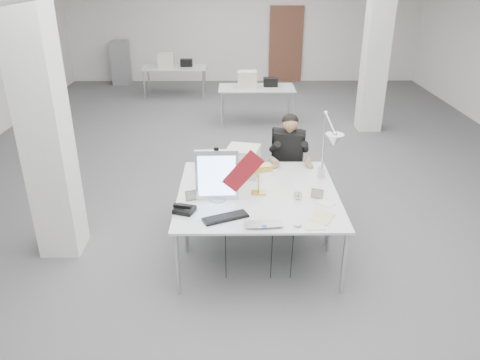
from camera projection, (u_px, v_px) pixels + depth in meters
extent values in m
cube|color=#505052|center=(251.00, 179.00, 7.48)|extent=(10.00, 14.00, 0.02)
cube|color=white|center=(244.00, 24.00, 13.19)|extent=(10.00, 0.02, 3.20)
cube|color=white|center=(43.00, 120.00, 4.97)|extent=(0.45, 0.45, 3.20)
cube|color=white|center=(376.00, 50.00, 9.11)|extent=(0.45, 0.45, 3.20)
cube|color=brown|center=(286.00, 45.00, 13.36)|extent=(0.95, 0.08, 2.10)
cube|color=silver|center=(260.00, 212.00, 4.90)|extent=(1.80, 0.90, 0.02)
cube|color=silver|center=(256.00, 177.00, 5.72)|extent=(1.80, 0.90, 0.02)
cube|color=silver|center=(257.00, 88.00, 9.90)|extent=(1.60, 0.80, 0.02)
cube|color=silver|center=(174.00, 68.00, 11.88)|extent=(1.60, 0.80, 0.02)
cube|color=gray|center=(121.00, 63.00, 13.24)|extent=(0.45, 0.55, 1.20)
cube|color=silver|center=(217.00, 175.00, 5.03)|extent=(0.47, 0.06, 0.57)
cube|color=maroon|center=(243.00, 171.00, 4.97)|extent=(0.46, 0.02, 0.49)
cube|color=black|center=(226.00, 218.00, 4.74)|extent=(0.49, 0.33, 0.02)
imported|color=#B9B8BD|center=(264.00, 228.00, 4.55)|extent=(0.39, 0.27, 0.03)
ellipsoid|color=#B9B8BD|center=(298.00, 225.00, 4.59)|extent=(0.09, 0.06, 0.03)
cube|color=black|center=(185.00, 210.00, 4.86)|extent=(0.25, 0.24, 0.05)
cube|color=olive|center=(192.00, 195.00, 5.11)|extent=(0.15, 0.09, 0.11)
cube|color=#B07C4B|center=(317.00, 194.00, 5.15)|extent=(0.14, 0.08, 0.11)
cylinder|color=#AFAEB3|center=(298.00, 195.00, 5.12)|extent=(0.10, 0.04, 0.09)
cube|color=silver|center=(313.00, 223.00, 4.66)|extent=(0.22, 0.30, 0.01)
cube|color=#D4CB7F|center=(322.00, 218.00, 4.76)|extent=(0.30, 0.33, 0.01)
cube|color=silver|center=(325.00, 203.00, 5.05)|extent=(0.22, 0.23, 0.01)
cube|color=beige|center=(243.00, 161.00, 5.68)|extent=(0.44, 0.43, 0.35)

